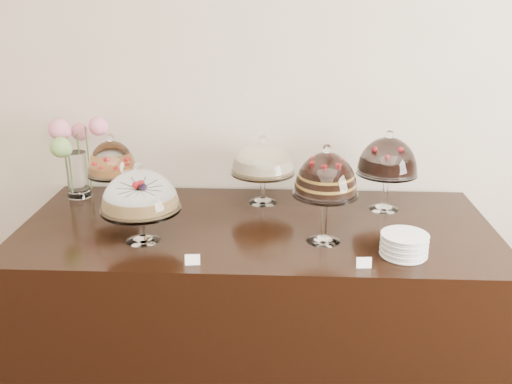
{
  "coord_description": "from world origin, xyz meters",
  "views": [
    {
      "loc": [
        -0.2,
        -0.01,
        1.95
      ],
      "look_at": [
        -0.32,
        2.4,
        1.08
      ],
      "focal_mm": 40.0,
      "sensor_mm": 36.0,
      "label": 1
    }
  ],
  "objects_px": {
    "display_counter": "(256,308)",
    "cake_stand_choco_layer": "(326,178)",
    "cake_stand_sugar_sponge": "(140,194)",
    "cake_stand_cheesecake": "(263,160)",
    "plate_stack": "(404,245)",
    "flower_vase": "(75,151)",
    "cake_stand_dark_choco": "(388,159)",
    "cake_stand_fruit_tart": "(112,162)"
  },
  "relations": [
    {
      "from": "cake_stand_sugar_sponge",
      "to": "cake_stand_fruit_tart",
      "type": "height_order",
      "value": "cake_stand_fruit_tart"
    },
    {
      "from": "flower_vase",
      "to": "plate_stack",
      "type": "xyz_separation_m",
      "value": [
        1.59,
        -0.64,
        -0.2
      ]
    },
    {
      "from": "display_counter",
      "to": "cake_stand_sugar_sponge",
      "type": "height_order",
      "value": "cake_stand_sugar_sponge"
    },
    {
      "from": "cake_stand_sugar_sponge",
      "to": "cake_stand_cheesecake",
      "type": "xyz_separation_m",
      "value": [
        0.51,
        0.5,
        0.01
      ]
    },
    {
      "from": "cake_stand_choco_layer",
      "to": "cake_stand_cheesecake",
      "type": "xyz_separation_m",
      "value": [
        -0.28,
        0.47,
        -0.07
      ]
    },
    {
      "from": "cake_stand_cheesecake",
      "to": "cake_stand_fruit_tart",
      "type": "bearing_deg",
      "value": -175.09
    },
    {
      "from": "display_counter",
      "to": "cake_stand_choco_layer",
      "type": "xyz_separation_m",
      "value": [
        0.3,
        -0.17,
        0.74
      ]
    },
    {
      "from": "display_counter",
      "to": "plate_stack",
      "type": "xyz_separation_m",
      "value": [
        0.62,
        -0.3,
        0.5
      ]
    },
    {
      "from": "display_counter",
      "to": "cake_stand_dark_choco",
      "type": "height_order",
      "value": "cake_stand_dark_choco"
    },
    {
      "from": "cake_stand_cheesecake",
      "to": "display_counter",
      "type": "bearing_deg",
      "value": -93.48
    },
    {
      "from": "display_counter",
      "to": "cake_stand_cheesecake",
      "type": "bearing_deg",
      "value": 86.52
    },
    {
      "from": "display_counter",
      "to": "cake_stand_sugar_sponge",
      "type": "bearing_deg",
      "value": -157.62
    },
    {
      "from": "display_counter",
      "to": "cake_stand_sugar_sponge",
      "type": "relative_size",
      "value": 6.16
    },
    {
      "from": "cake_stand_sugar_sponge",
      "to": "flower_vase",
      "type": "relative_size",
      "value": 0.84
    },
    {
      "from": "cake_stand_sugar_sponge",
      "to": "flower_vase",
      "type": "height_order",
      "value": "flower_vase"
    },
    {
      "from": "cake_stand_cheesecake",
      "to": "cake_stand_dark_choco",
      "type": "height_order",
      "value": "cake_stand_dark_choco"
    },
    {
      "from": "plate_stack",
      "to": "cake_stand_sugar_sponge",
      "type": "bearing_deg",
      "value": 175.01
    },
    {
      "from": "plate_stack",
      "to": "cake_stand_choco_layer",
      "type": "bearing_deg",
      "value": 158.12
    },
    {
      "from": "display_counter",
      "to": "plate_stack",
      "type": "height_order",
      "value": "plate_stack"
    },
    {
      "from": "display_counter",
      "to": "flower_vase",
      "type": "relative_size",
      "value": 5.17
    },
    {
      "from": "cake_stand_fruit_tart",
      "to": "display_counter",
      "type": "bearing_deg",
      "value": -17.57
    },
    {
      "from": "cake_stand_choco_layer",
      "to": "cake_stand_fruit_tart",
      "type": "xyz_separation_m",
      "value": [
        -1.04,
        0.4,
        -0.06
      ]
    },
    {
      "from": "flower_vase",
      "to": "plate_stack",
      "type": "bearing_deg",
      "value": -21.96
    },
    {
      "from": "cake_stand_fruit_tart",
      "to": "flower_vase",
      "type": "bearing_deg",
      "value": 154.55
    },
    {
      "from": "cake_stand_cheesecake",
      "to": "cake_stand_dark_choco",
      "type": "xyz_separation_m",
      "value": [
        0.61,
        -0.07,
        0.03
      ]
    },
    {
      "from": "display_counter",
      "to": "cake_stand_fruit_tart",
      "type": "bearing_deg",
      "value": 162.43
    },
    {
      "from": "display_counter",
      "to": "cake_stand_cheesecake",
      "type": "xyz_separation_m",
      "value": [
        0.02,
        0.3,
        0.68
      ]
    },
    {
      "from": "cake_stand_dark_choco",
      "to": "cake_stand_sugar_sponge",
      "type": "bearing_deg",
      "value": -158.84
    },
    {
      "from": "cake_stand_choco_layer",
      "to": "flower_vase",
      "type": "xyz_separation_m",
      "value": [
        -1.26,
        0.51,
        -0.04
      ]
    },
    {
      "from": "display_counter",
      "to": "cake_stand_dark_choco",
      "type": "distance_m",
      "value": 0.98
    },
    {
      "from": "cake_stand_choco_layer",
      "to": "plate_stack",
      "type": "relative_size",
      "value": 2.3
    },
    {
      "from": "cake_stand_sugar_sponge",
      "to": "cake_stand_choco_layer",
      "type": "height_order",
      "value": "cake_stand_choco_layer"
    },
    {
      "from": "display_counter",
      "to": "cake_stand_fruit_tart",
      "type": "xyz_separation_m",
      "value": [
        -0.74,
        0.23,
        0.68
      ]
    },
    {
      "from": "cake_stand_cheesecake",
      "to": "flower_vase",
      "type": "height_order",
      "value": "flower_vase"
    },
    {
      "from": "cake_stand_sugar_sponge",
      "to": "flower_vase",
      "type": "xyz_separation_m",
      "value": [
        -0.47,
        0.54,
        0.03
      ]
    },
    {
      "from": "cake_stand_dark_choco",
      "to": "flower_vase",
      "type": "relative_size",
      "value": 0.95
    },
    {
      "from": "cake_stand_sugar_sponge",
      "to": "display_counter",
      "type": "bearing_deg",
      "value": 22.38
    },
    {
      "from": "cake_stand_sugar_sponge",
      "to": "flower_vase",
      "type": "bearing_deg",
      "value": 131.0
    },
    {
      "from": "cake_stand_sugar_sponge",
      "to": "cake_stand_fruit_tart",
      "type": "xyz_separation_m",
      "value": [
        -0.25,
        0.44,
        0.01
      ]
    },
    {
      "from": "plate_stack",
      "to": "flower_vase",
      "type": "bearing_deg",
      "value": 158.04
    },
    {
      "from": "cake_stand_dark_choco",
      "to": "cake_stand_choco_layer",
      "type": "bearing_deg",
      "value": -129.29
    },
    {
      "from": "display_counter",
      "to": "plate_stack",
      "type": "distance_m",
      "value": 0.85
    }
  ]
}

